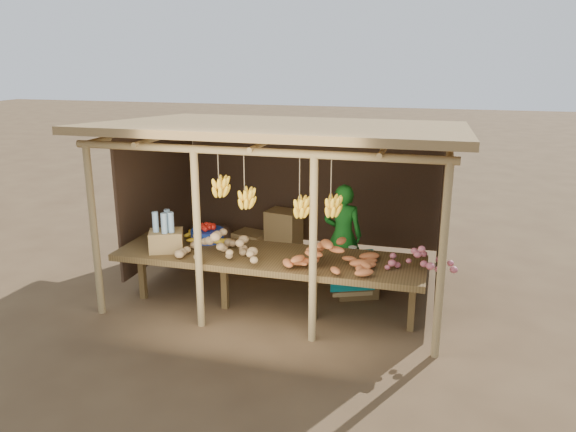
# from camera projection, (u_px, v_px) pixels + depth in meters

# --- Properties ---
(ground) EXTENTS (60.00, 60.00, 0.00)m
(ground) POSITION_uv_depth(u_px,v_px,m) (288.00, 285.00, 8.16)
(ground) COLOR brown
(ground) RESTS_ON ground
(stall_structure) EXTENTS (4.70, 3.50, 2.43)m
(stall_structure) POSITION_uv_depth(u_px,v_px,m) (290.00, 154.00, 7.66)
(stall_structure) COLOR #A28553
(stall_structure) RESTS_ON ground
(counter) EXTENTS (3.90, 1.05, 0.80)m
(counter) POSITION_uv_depth(u_px,v_px,m) (268.00, 260.00, 7.07)
(counter) COLOR brown
(counter) RESTS_ON ground
(potato_heap) EXTENTS (1.23, 0.92, 0.37)m
(potato_heap) POSITION_uv_depth(u_px,v_px,m) (228.00, 241.00, 6.99)
(potato_heap) COLOR tan
(potato_heap) RESTS_ON counter
(sweet_potato_heap) EXTENTS (1.18, 0.97, 0.36)m
(sweet_potato_heap) POSITION_uv_depth(u_px,v_px,m) (330.00, 252.00, 6.62)
(sweet_potato_heap) COLOR #C26431
(sweet_potato_heap) RESTS_ON counter
(onion_heap) EXTENTS (0.96, 0.74, 0.36)m
(onion_heap) POSITION_uv_depth(u_px,v_px,m) (422.00, 256.00, 6.49)
(onion_heap) COLOR #C55F6A
(onion_heap) RESTS_ON counter
(banana_pile) EXTENTS (0.76, 0.60, 0.35)m
(banana_pile) POSITION_uv_depth(u_px,v_px,m) (206.00, 229.00, 7.53)
(banana_pile) COLOR yellow
(banana_pile) RESTS_ON counter
(tomato_basin) EXTENTS (0.45, 0.45, 0.24)m
(tomato_basin) POSITION_uv_depth(u_px,v_px,m) (207.00, 234.00, 7.59)
(tomato_basin) COLOR navy
(tomato_basin) RESTS_ON counter
(bottle_box) EXTENTS (0.52, 0.47, 0.53)m
(bottle_box) POSITION_uv_depth(u_px,v_px,m) (166.00, 236.00, 7.17)
(bottle_box) COLOR #9E7B46
(bottle_box) RESTS_ON counter
(vendor) EXTENTS (0.58, 0.41, 1.50)m
(vendor) POSITION_uv_depth(u_px,v_px,m) (343.00, 236.00, 7.98)
(vendor) COLOR #186D1C
(vendor) RESTS_ON ground
(tarp_crate) EXTENTS (0.77, 0.72, 0.73)m
(tarp_crate) POSITION_uv_depth(u_px,v_px,m) (356.00, 274.00, 7.78)
(tarp_crate) COLOR brown
(tarp_crate) RESTS_ON ground
(carton_stack) EXTENTS (1.15, 0.51, 0.82)m
(carton_stack) POSITION_uv_depth(u_px,v_px,m) (273.00, 238.00, 9.11)
(carton_stack) COLOR #9E7B46
(carton_stack) RESTS_ON ground
(burlap_sacks) EXTENTS (0.86, 0.45, 0.61)m
(burlap_sacks) POSITION_uv_depth(u_px,v_px,m) (211.00, 238.00, 9.44)
(burlap_sacks) COLOR #432E1F
(burlap_sacks) RESTS_ON ground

